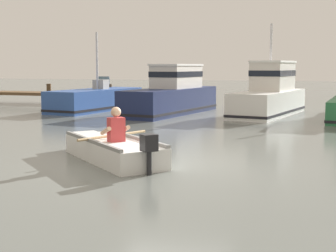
{
  "coord_description": "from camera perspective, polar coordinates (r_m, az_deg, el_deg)",
  "views": [
    {
      "loc": [
        2.98,
        -9.86,
        2.05
      ],
      "look_at": [
        -0.63,
        1.86,
        0.55
      ],
      "focal_mm": 52.39,
      "sensor_mm": 36.0,
      "label": 1
    }
  ],
  "objects": [
    {
      "name": "ground_plane",
      "position": [
        10.5,
        0.3,
        -4.28
      ],
      "size": [
        120.0,
        120.0,
        0.0
      ],
      "primitive_type": "plane",
      "color": "slate"
    },
    {
      "name": "moored_boat_navy",
      "position": [
        21.28,
        0.51,
        3.65
      ],
      "size": [
        2.85,
        6.37,
        2.14
      ],
      "color": "#19234C",
      "rests_on": "ground"
    },
    {
      "name": "moored_boat_blue",
      "position": [
        23.08,
        -8.37,
        3.0
      ],
      "size": [
        2.71,
        5.76,
        3.6
      ],
      "color": "#2D519E",
      "rests_on": "ground"
    },
    {
      "name": "moored_boat_white",
      "position": [
        21.08,
        11.77,
        3.56
      ],
      "size": [
        2.83,
        5.93,
        3.8
      ],
      "color": "white",
      "rests_on": "ground"
    },
    {
      "name": "rowboat_with_person",
      "position": [
        10.81,
        -6.5,
        -2.65
      ],
      "size": [
        3.14,
        2.99,
        1.19
      ],
      "color": "white",
      "rests_on": "ground"
    },
    {
      "name": "wooden_dock",
      "position": [
        26.64,
        -9.68,
        3.65
      ],
      "size": [
        11.34,
        1.64,
        1.14
      ],
      "color": "brown",
      "rests_on": "ground"
    }
  ]
}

